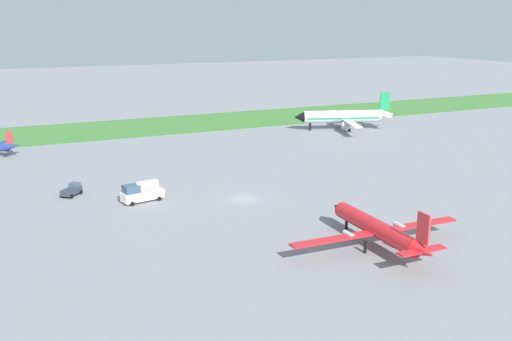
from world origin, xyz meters
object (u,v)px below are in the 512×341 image
Objects in this scene: fuel_truck_midfield at (142,192)px; airplane_parked_jet_far at (344,117)px; pushback_tug_near_gate at (72,190)px; airplane_foreground_turboprop at (377,229)px.

airplane_parked_jet_far is at bearing -159.83° from fuel_truck_midfield.
fuel_truck_midfield is (9.48, -7.95, 0.67)m from pushback_tug_near_gate.
airplane_foreground_turboprop reaches higher than fuel_truck_midfield.
airplane_foreground_turboprop is at bearing -98.79° from pushback_tug_near_gate.
airplane_parked_jet_far is 1.10× the size of airplane_foreground_turboprop.
airplane_parked_jet_far is 74.50m from fuel_truck_midfield.
airplane_parked_jet_far reaches higher than fuel_truck_midfield.
airplane_foreground_turboprop is 38.20m from fuel_truck_midfield.
airplane_foreground_turboprop is at bearing 78.41° from airplane_parked_jet_far.
pushback_tug_near_gate is at bearing 39.37° from airplane_foreground_turboprop.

